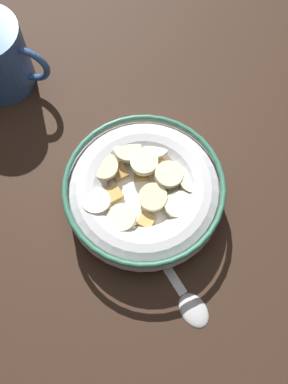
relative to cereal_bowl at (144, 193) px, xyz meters
The scene contains 3 objects.
ground_plane 3.65cm from the cereal_bowl, 95.31° to the right, with size 134.12×134.12×2.00cm, color #332116.
cereal_bowl is the anchor object (origin of this frame).
spoon 11.51cm from the cereal_bowl, 53.53° to the right, with size 11.91×11.44×0.80cm.
Camera 1 is at (4.99, -18.57, 52.72)cm, focal length 45.54 mm.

